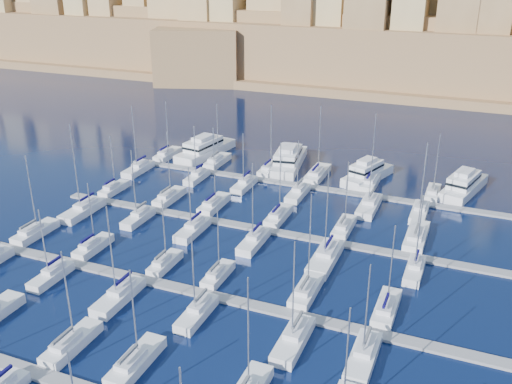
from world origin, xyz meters
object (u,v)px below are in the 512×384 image
at_px(sailboat_2, 71,344).
at_px(motor_yacht_a, 205,148).
at_px(motor_yacht_d, 464,185).
at_px(motor_yacht_c, 367,173).
at_px(motor_yacht_b, 288,159).

relative_size(sailboat_2, motor_yacht_a, 0.72).
height_order(motor_yacht_a, motor_yacht_d, same).
bearing_deg(motor_yacht_d, motor_yacht_c, -178.13).
xyz_separation_m(motor_yacht_c, motor_yacht_d, (19.36, 0.63, -0.00)).
bearing_deg(motor_yacht_a, motor_yacht_c, -2.32).
height_order(motor_yacht_c, motor_yacht_d, same).
relative_size(motor_yacht_a, motor_yacht_b, 0.97).
relative_size(sailboat_2, motor_yacht_c, 0.88).
bearing_deg(motor_yacht_d, sailboat_2, -120.23).
distance_m(motor_yacht_b, motor_yacht_d, 37.69).
distance_m(sailboat_2, motor_yacht_c, 72.43).
bearing_deg(sailboat_2, motor_yacht_b, 87.56).
bearing_deg(motor_yacht_b, motor_yacht_d, -1.91).
height_order(motor_yacht_a, motor_yacht_c, same).
bearing_deg(motor_yacht_b, motor_yacht_a, -179.18).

